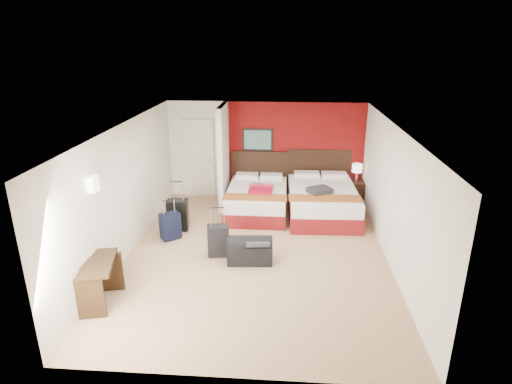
# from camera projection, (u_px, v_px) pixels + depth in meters

# --- Properties ---
(ground) EXTENTS (6.50, 6.50, 0.00)m
(ground) POSITION_uv_depth(u_px,v_px,m) (256.00, 254.00, 8.33)
(ground) COLOR #D6B083
(ground) RESTS_ON ground
(room_walls) EXTENTS (5.02, 6.52, 2.50)m
(room_walls) POSITION_uv_depth(u_px,v_px,m) (197.00, 170.00, 9.33)
(room_walls) COLOR white
(room_walls) RESTS_ON ground
(red_accent_panel) EXTENTS (3.50, 0.04, 2.50)m
(red_accent_panel) POSITION_uv_depth(u_px,v_px,m) (295.00, 151.00, 10.89)
(red_accent_panel) COLOR maroon
(red_accent_panel) RESTS_ON ground
(partition_wall) EXTENTS (0.12, 1.20, 2.50)m
(partition_wall) POSITION_uv_depth(u_px,v_px,m) (223.00, 156.00, 10.43)
(partition_wall) COLOR silver
(partition_wall) RESTS_ON ground
(entry_door) EXTENTS (0.82, 0.06, 2.05)m
(entry_door) POSITION_uv_depth(u_px,v_px,m) (198.00, 158.00, 11.11)
(entry_door) COLOR silver
(entry_door) RESTS_ON ground
(bed_left) EXTENTS (1.42, 2.02, 0.60)m
(bed_left) POSITION_uv_depth(u_px,v_px,m) (257.00, 201.00, 10.23)
(bed_left) COLOR white
(bed_left) RESTS_ON ground
(bed_right) EXTENTS (1.63, 2.28, 0.67)m
(bed_right) POSITION_uv_depth(u_px,v_px,m) (322.00, 202.00, 10.05)
(bed_right) COLOR white
(bed_right) RESTS_ON ground
(red_suitcase_open) EXTENTS (0.58, 0.77, 0.09)m
(red_suitcase_open) POSITION_uv_depth(u_px,v_px,m) (261.00, 189.00, 10.01)
(red_suitcase_open) COLOR #A60E24
(red_suitcase_open) RESTS_ON bed_left
(jacket_bundle) EXTENTS (0.63, 0.59, 0.12)m
(jacket_bundle) POSITION_uv_depth(u_px,v_px,m) (320.00, 190.00, 9.64)
(jacket_bundle) COLOR #343439
(jacket_bundle) RESTS_ON bed_right
(nightstand) EXTENTS (0.47, 0.47, 0.61)m
(nightstand) POSITION_uv_depth(u_px,v_px,m) (355.00, 193.00, 10.75)
(nightstand) COLOR black
(nightstand) RESTS_ON ground
(table_lamp) EXTENTS (0.26, 0.26, 0.45)m
(table_lamp) POSITION_uv_depth(u_px,v_px,m) (357.00, 173.00, 10.57)
(table_lamp) COLOR white
(table_lamp) RESTS_ON nightstand
(suitcase_black) EXTENTS (0.47, 0.31, 0.67)m
(suitcase_black) POSITION_uv_depth(u_px,v_px,m) (178.00, 216.00, 9.28)
(suitcase_black) COLOR black
(suitcase_black) RESTS_ON ground
(suitcase_charcoal) EXTENTS (0.45, 0.32, 0.60)m
(suitcase_charcoal) POSITION_uv_depth(u_px,v_px,m) (218.00, 242.00, 8.17)
(suitcase_charcoal) COLOR black
(suitcase_charcoal) RESTS_ON ground
(suitcase_navy) EXTENTS (0.46, 0.44, 0.55)m
(suitcase_navy) POSITION_uv_depth(u_px,v_px,m) (170.00, 227.00, 8.86)
(suitcase_navy) COLOR black
(suitcase_navy) RESTS_ON ground
(duffel_bag) EXTENTS (0.86, 0.50, 0.42)m
(duffel_bag) POSITION_uv_depth(u_px,v_px,m) (250.00, 251.00, 7.98)
(duffel_bag) COLOR black
(duffel_bag) RESTS_ON ground
(jacket_draped) EXTENTS (0.47, 0.41, 0.06)m
(jacket_draped) POSITION_uv_depth(u_px,v_px,m) (258.00, 241.00, 7.84)
(jacket_draped) COLOR #35363A
(jacket_draped) RESTS_ON duffel_bag
(desk) EXTENTS (0.64, 0.98, 0.75)m
(desk) POSITION_uv_depth(u_px,v_px,m) (101.00, 283.00, 6.66)
(desk) COLOR black
(desk) RESTS_ON ground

